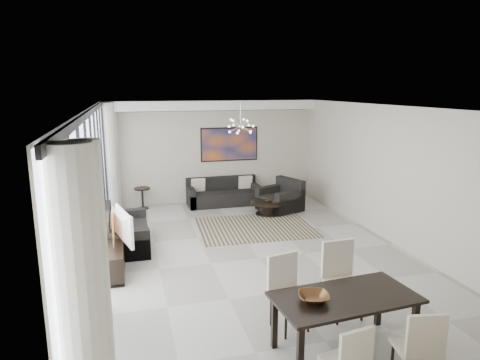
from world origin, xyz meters
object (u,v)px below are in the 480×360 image
object	(u,v)px
coffee_table	(268,207)
tv_console	(111,256)
sofa_main	(223,195)
dining_table	(345,302)
television	(118,227)

from	to	relation	value
coffee_table	tv_console	bearing A→B (deg)	-146.60
coffee_table	sofa_main	xyz separation A→B (m)	(-0.91, 1.29, 0.06)
coffee_table	tv_console	size ratio (longest dim) A/B	0.59
tv_console	dining_table	distance (m)	4.41
tv_console	dining_table	world-z (taller)	dining_table
television	dining_table	world-z (taller)	television
television	dining_table	bearing A→B (deg)	-155.05
television	dining_table	distance (m)	4.31
coffee_table	dining_table	bearing A→B (deg)	-99.66
coffee_table	television	distance (m)	4.55
coffee_table	sofa_main	world-z (taller)	sofa_main
television	coffee_table	bearing A→B (deg)	-69.98
tv_console	sofa_main	bearing A→B (deg)	52.27
tv_console	television	xyz separation A→B (m)	(0.16, 0.02, 0.55)
television	dining_table	xyz separation A→B (m)	(2.73, -3.33, -0.14)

